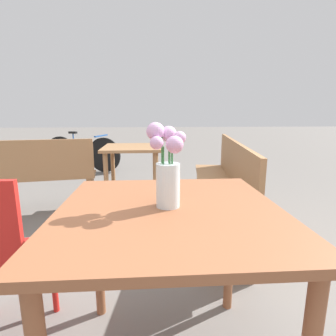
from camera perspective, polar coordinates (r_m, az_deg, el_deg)
table_front at (r=1.05m, az=0.37°, el=-14.24°), size 0.85×0.86×0.76m
flower_vase at (r=0.99m, az=-0.19°, el=-0.60°), size 0.14×0.14×0.32m
bench_near at (r=2.56m, az=12.33°, el=-2.84°), size 0.62×1.86×0.85m
bench_middle at (r=3.16m, az=-32.54°, el=-1.66°), size 1.87×0.64×0.85m
table_back at (r=3.04m, az=-7.76°, el=1.95°), size 0.65×0.66×0.74m
bicycle at (r=5.34m, az=-18.17°, el=3.09°), size 1.53×0.63×0.76m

